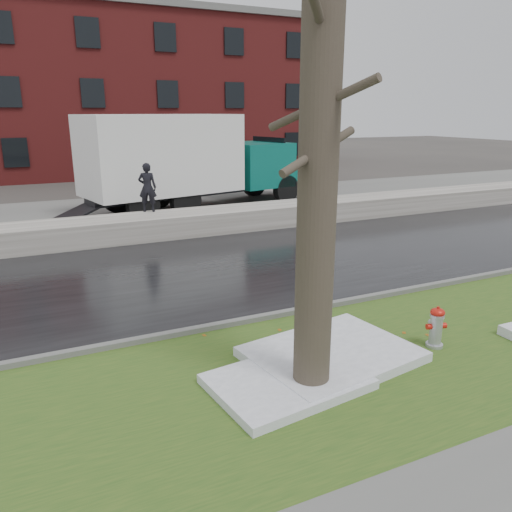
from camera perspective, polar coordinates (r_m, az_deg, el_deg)
name	(u,v)px	position (r m, az deg, el deg)	size (l,w,h in m)	color
ground	(309,337)	(9.33, 6.07, -9.18)	(120.00, 120.00, 0.00)	#47423D
verge	(349,366)	(8.40, 10.56, -12.28)	(60.00, 4.50, 0.04)	#294D19
road	(220,269)	(13.11, -4.08, -1.48)	(60.00, 7.00, 0.03)	black
parking_lot	(146,212)	(21.04, -12.49, 4.92)	(60.00, 9.00, 0.03)	slate
curb	(283,314)	(10.09, 3.14, -6.65)	(60.00, 0.15, 0.14)	slate
snowbank	(175,224)	(16.88, -9.27, 3.62)	(60.00, 1.60, 0.75)	beige
brick_building	(114,96)	(37.75, -15.97, 17.13)	(26.00, 12.00, 10.00)	maroon
bg_tree_right	(330,121)	(37.28, 8.46, 15.01)	(1.40, 1.62, 6.50)	brown
fire_hydrant	(436,325)	(9.22, 19.90, -7.45)	(0.37, 0.34, 0.74)	#A9ABB1
tree	(319,157)	(6.67, 7.16, 11.22)	(1.36, 1.58, 6.71)	brown
box_truck	(189,160)	(21.05, -7.66, 10.80)	(11.79, 4.78, 3.90)	black
worker	(147,187)	(17.07, -12.31, 7.66)	(0.59, 0.39, 1.63)	black
snow_patch_near	(332,354)	(8.50, 8.65, -11.03)	(2.60, 2.00, 0.16)	white
snow_patch_far	(287,381)	(7.68, 3.57, -14.12)	(2.20, 1.60, 0.14)	white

